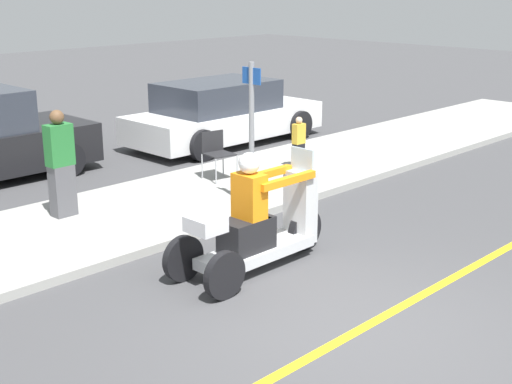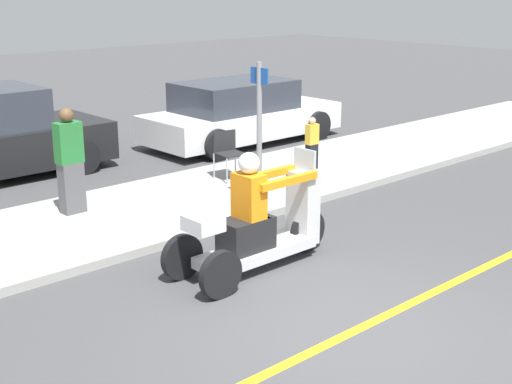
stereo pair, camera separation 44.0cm
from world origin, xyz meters
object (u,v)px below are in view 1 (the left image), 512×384
at_px(motorcycle_trike, 257,228).
at_px(folding_chair_curbside, 216,150).
at_px(spectator_by_tree, 61,166).
at_px(street_sign, 252,130).
at_px(parked_car_lot_left, 223,114).
at_px(spectator_far_back, 299,144).

relative_size(motorcycle_trike, folding_chair_curbside, 2.86).
height_order(spectator_by_tree, street_sign, street_sign).
height_order(folding_chair_curbside, parked_car_lot_left, parked_car_lot_left).
relative_size(spectator_far_back, parked_car_lot_left, 0.21).
xyz_separation_m(motorcycle_trike, folding_chair_curbside, (2.21, 3.16, 0.09)).
distance_m(folding_chair_curbside, parked_car_lot_left, 3.34).
xyz_separation_m(spectator_far_back, folding_chair_curbside, (-1.53, 0.56, 0.04)).
relative_size(motorcycle_trike, spectator_far_back, 2.45).
bearing_deg(folding_chair_curbside, parked_car_lot_left, 45.30).
xyz_separation_m(motorcycle_trike, parked_car_lot_left, (4.55, 5.54, 0.12)).
relative_size(motorcycle_trike, parked_car_lot_left, 0.52).
bearing_deg(motorcycle_trike, folding_chair_curbside, 55.13).
xyz_separation_m(spectator_far_back, street_sign, (-2.28, -1.06, 0.74)).
relative_size(motorcycle_trike, street_sign, 1.07).
distance_m(spectator_far_back, street_sign, 2.62).
xyz_separation_m(spectator_by_tree, street_sign, (2.22, -1.69, 0.44)).
distance_m(spectator_far_back, folding_chair_curbside, 1.63).
bearing_deg(parked_car_lot_left, spectator_by_tree, -156.59).
xyz_separation_m(folding_chair_curbside, street_sign, (-0.75, -1.62, 0.69)).
xyz_separation_m(spectator_by_tree, spectator_far_back, (4.50, -0.63, -0.30)).
distance_m(folding_chair_curbside, street_sign, 1.92).
relative_size(parked_car_lot_left, street_sign, 2.05).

